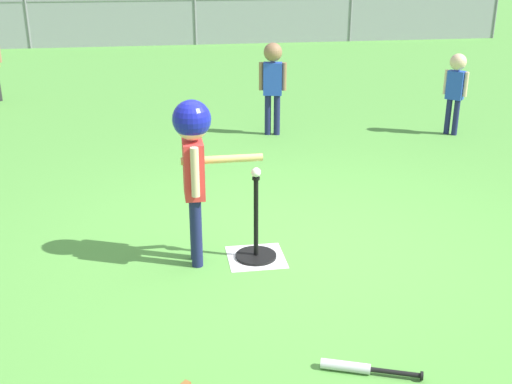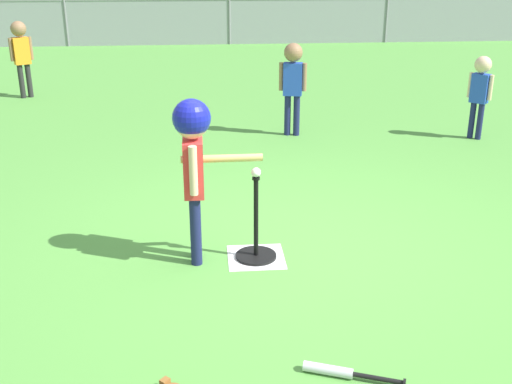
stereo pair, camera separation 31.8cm
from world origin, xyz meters
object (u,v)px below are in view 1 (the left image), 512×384
Objects in this scene: baseball_on_tee at (256,172)px; fielder_deep_right at (456,83)px; batter_child at (194,150)px; spare_bat_silver at (356,368)px; batting_tee at (256,245)px; fielder_deep_left at (273,76)px.

baseball_on_tee is 0.07× the size of fielder_deep_right.
baseball_on_tee is at bearing 0.39° from batter_child.
batting_tee is at bearing 102.82° from spare_bat_silver.
batter_child is 2.29× the size of spare_bat_silver.
spare_bat_silver is at bearing -77.18° from batting_tee.
batter_child reaches higher than baseball_on_tee.
fielder_deep_left is 4.98m from spare_bat_silver.
baseball_on_tee is 0.06× the size of batter_child.
fielder_deep_left is 2.11× the size of spare_bat_silver.
fielder_deep_right reaches higher than spare_bat_silver.
baseball_on_tee is 4.32m from fielder_deep_right.
fielder_deep_right is 5.34m from spare_bat_silver.
batting_tee is 0.53× the size of batter_child.
batter_child is at bearing 118.03° from spare_bat_silver.
batter_child is at bearing -179.61° from batting_tee.
baseball_on_tee is at bearing -134.89° from fielder_deep_right.
batting_tee reaches higher than spare_bat_silver.
batting_tee is 1.54m from spare_bat_silver.
fielder_deep_right is at bearing 45.11° from batting_tee.
batting_tee is 0.60m from baseball_on_tee.
batter_child is at bearing -109.52° from fielder_deep_left.
fielder_deep_left is (0.76, 3.41, 0.65)m from batting_tee.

